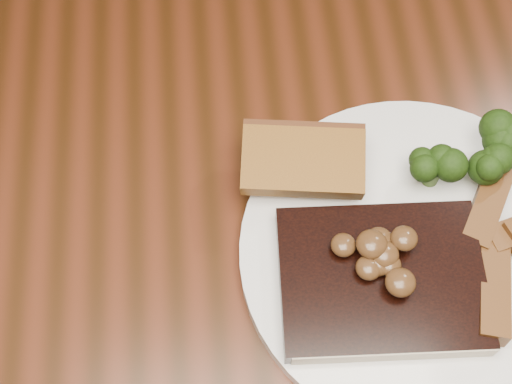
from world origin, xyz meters
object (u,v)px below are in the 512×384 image
at_px(garlic_bread, 301,174).
at_px(dining_table, 267,252).
at_px(plate, 416,256).
at_px(steak, 381,280).

bearing_deg(garlic_bread, dining_table, -136.61).
bearing_deg(plate, steak, -145.60).
distance_m(plate, garlic_bread, 0.11).
height_order(plate, steak, steak).
relative_size(plate, steak, 1.83).
distance_m(dining_table, steak, 0.16).
xyz_separation_m(dining_table, steak, (0.08, -0.08, 0.12)).
bearing_deg(garlic_bread, steak, -55.24).
relative_size(dining_table, steak, 10.43).
relative_size(dining_table, plate, 5.68).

